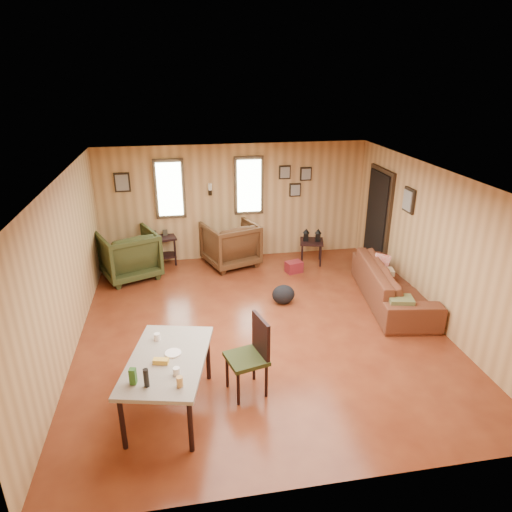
{
  "coord_description": "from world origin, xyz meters",
  "views": [
    {
      "loc": [
        -1.14,
        -6.11,
        3.76
      ],
      "look_at": [
        0.0,
        0.4,
        1.05
      ],
      "focal_mm": 32.0,
      "sensor_mm": 36.0,
      "label": 1
    }
  ],
  "objects_px": {
    "recliner_brown": "(230,242)",
    "side_table": "(312,240)",
    "dining_table": "(167,364)",
    "recliner_green": "(129,252)",
    "sofa": "(394,278)",
    "end_table": "(161,245)"
  },
  "relations": [
    {
      "from": "recliner_brown",
      "to": "side_table",
      "type": "relative_size",
      "value": 1.33
    },
    {
      "from": "dining_table",
      "to": "side_table",
      "type": "bearing_deg",
      "value": 67.17
    },
    {
      "from": "recliner_green",
      "to": "sofa",
      "type": "bearing_deg",
      "value": 134.99
    },
    {
      "from": "sofa",
      "to": "end_table",
      "type": "xyz_separation_m",
      "value": [
        -3.97,
        2.41,
        -0.04
      ]
    },
    {
      "from": "sofa",
      "to": "recliner_brown",
      "type": "xyz_separation_m",
      "value": [
        -2.57,
        2.1,
        0.05
      ]
    },
    {
      "from": "end_table",
      "to": "side_table",
      "type": "relative_size",
      "value": 0.98
    },
    {
      "from": "sofa",
      "to": "recliner_green",
      "type": "bearing_deg",
      "value": 76.53
    },
    {
      "from": "recliner_brown",
      "to": "dining_table",
      "type": "xyz_separation_m",
      "value": [
        -1.24,
        -4.24,
        0.16
      ]
    },
    {
      "from": "sofa",
      "to": "recliner_green",
      "type": "relative_size",
      "value": 2.27
    },
    {
      "from": "recliner_green",
      "to": "end_table",
      "type": "height_order",
      "value": "recliner_green"
    },
    {
      "from": "sofa",
      "to": "recliner_brown",
      "type": "bearing_deg",
      "value": 59.09
    },
    {
      "from": "end_table",
      "to": "side_table",
      "type": "xyz_separation_m",
      "value": [
        3.07,
        -0.5,
        0.1
      ]
    },
    {
      "from": "recliner_brown",
      "to": "recliner_green",
      "type": "xyz_separation_m",
      "value": [
        -1.99,
        -0.27,
        0.01
      ]
    },
    {
      "from": "recliner_brown",
      "to": "end_table",
      "type": "xyz_separation_m",
      "value": [
        -1.41,
        0.3,
        -0.09
      ]
    },
    {
      "from": "sofa",
      "to": "dining_table",
      "type": "bearing_deg",
      "value": 127.69
    },
    {
      "from": "recliner_green",
      "to": "recliner_brown",
      "type": "bearing_deg",
      "value": 164.61
    },
    {
      "from": "sofa",
      "to": "end_table",
      "type": "distance_m",
      "value": 4.65
    },
    {
      "from": "recliner_brown",
      "to": "dining_table",
      "type": "relative_size",
      "value": 0.64
    },
    {
      "from": "recliner_green",
      "to": "side_table",
      "type": "bearing_deg",
      "value": 157.99
    },
    {
      "from": "side_table",
      "to": "dining_table",
      "type": "bearing_deg",
      "value": -125.67
    },
    {
      "from": "recliner_brown",
      "to": "dining_table",
      "type": "distance_m",
      "value": 4.42
    },
    {
      "from": "recliner_brown",
      "to": "dining_table",
      "type": "bearing_deg",
      "value": 54.29
    }
  ]
}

